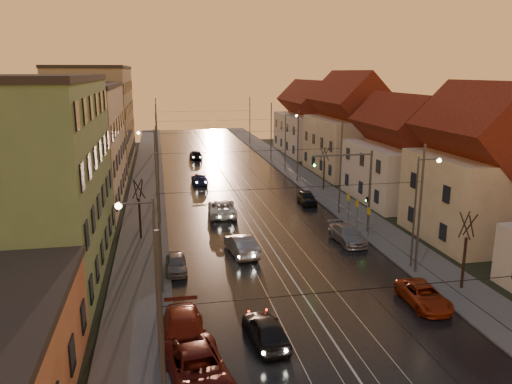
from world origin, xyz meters
TOP-DOWN VIEW (x-y plane):
  - ground at (0.00, 0.00)m, footprint 160.00×160.00m
  - road at (0.00, 40.00)m, footprint 16.00×120.00m
  - sidewalk_left at (-10.00, 40.00)m, footprint 4.00×120.00m
  - sidewalk_right at (10.00, 40.00)m, footprint 4.00×120.00m
  - tram_rail_0 at (-2.20, 40.00)m, footprint 0.06×120.00m
  - tram_rail_1 at (-0.77, 40.00)m, footprint 0.06×120.00m
  - tram_rail_2 at (0.77, 40.00)m, footprint 0.06×120.00m
  - tram_rail_3 at (2.20, 40.00)m, footprint 0.06×120.00m
  - apartment_left_1 at (-17.50, 14.00)m, footprint 10.00×18.00m
  - apartment_left_2 at (-17.50, 34.00)m, footprint 10.00×20.00m
  - apartment_left_3 at (-17.50, 58.00)m, footprint 10.00×24.00m
  - house_right_1 at (17.00, 15.00)m, footprint 8.67×10.20m
  - house_right_2 at (17.00, 28.00)m, footprint 9.18×12.24m
  - house_right_3 at (17.00, 43.00)m, footprint 9.18×14.28m
  - house_right_4 at (17.00, 61.00)m, footprint 9.18×16.32m
  - catenary_pole_l_0 at (-8.60, -6.00)m, footprint 0.16×0.16m
  - catenary_pole_l_1 at (-8.60, 9.00)m, footprint 0.16×0.16m
  - catenary_pole_r_1 at (8.60, 9.00)m, footprint 0.16×0.16m
  - catenary_pole_l_2 at (-8.60, 24.00)m, footprint 0.16×0.16m
  - catenary_pole_r_2 at (8.60, 24.00)m, footprint 0.16×0.16m
  - catenary_pole_l_3 at (-8.60, 39.00)m, footprint 0.16×0.16m
  - catenary_pole_r_3 at (8.60, 39.00)m, footprint 0.16×0.16m
  - catenary_pole_l_4 at (-8.60, 54.00)m, footprint 0.16×0.16m
  - catenary_pole_r_4 at (8.60, 54.00)m, footprint 0.16×0.16m
  - catenary_pole_l_5 at (-8.60, 72.00)m, footprint 0.16×0.16m
  - catenary_pole_r_5 at (8.60, 72.00)m, footprint 0.16×0.16m
  - street_lamp_0 at (-9.10, 2.00)m, footprint 1.75×0.32m
  - street_lamp_1 at (9.10, 10.00)m, footprint 1.75×0.32m
  - street_lamp_2 at (-9.10, 30.00)m, footprint 1.75×0.32m
  - street_lamp_3 at (9.10, 46.00)m, footprint 1.75×0.32m
  - traffic_light_mast at (7.99, 18.00)m, footprint 5.30×0.32m
  - bare_tree_0 at (-10.20, 20.00)m, footprint 1.09×1.09m
  - bare_tree_1 at (10.20, 6.00)m, footprint 1.09×1.09m
  - bare_tree_2 at (10.40, 34.00)m, footprint 1.09×1.09m
  - driving_car_0 at (-3.46, 2.16)m, footprint 2.08×4.38m
  - driving_car_1 at (-2.58, 14.95)m, footprint 2.19×4.79m
  - driving_car_2 at (-2.69, 25.74)m, footprint 2.85×5.66m
  - driving_car_3 at (-3.61, 40.17)m, footprint 1.89×4.52m
  - driving_car_4 at (-2.66, 58.38)m, footprint 1.95×4.40m
  - parked_left_1 at (-7.16, -0.77)m, footprint 3.24×5.79m
  - parked_left_2 at (-7.60, 2.62)m, footprint 2.20×5.35m
  - parked_left_3 at (-7.60, 12.50)m, footprint 1.44×3.58m
  - parked_right_0 at (6.69, 4.47)m, footprint 2.13×4.45m
  - parked_right_1 at (6.36, 16.00)m, footprint 2.17×4.82m
  - parked_right_2 at (6.67, 28.42)m, footprint 1.85×4.07m

SIDE VIEW (x-z plane):
  - ground at x=0.00m, z-range 0.00..0.00m
  - road at x=0.00m, z-range 0.00..0.04m
  - tram_rail_0 at x=-2.20m, z-range 0.04..0.07m
  - tram_rail_1 at x=-0.77m, z-range 0.04..0.07m
  - tram_rail_2 at x=0.77m, z-range 0.04..0.07m
  - tram_rail_3 at x=2.20m, z-range 0.04..0.07m
  - sidewalk_left at x=-10.00m, z-range 0.00..0.15m
  - sidewalk_right at x=10.00m, z-range 0.00..0.15m
  - parked_left_3 at x=-7.60m, z-range 0.00..1.22m
  - parked_right_0 at x=6.69m, z-range 0.00..1.23m
  - driving_car_3 at x=-3.61m, z-range 0.00..1.31m
  - parked_right_2 at x=6.67m, z-range 0.00..1.35m
  - parked_right_1 at x=6.36m, z-range 0.00..1.37m
  - driving_car_0 at x=-3.46m, z-range 0.00..1.45m
  - driving_car_4 at x=-2.66m, z-range 0.00..1.47m
  - driving_car_1 at x=-2.58m, z-range 0.00..1.52m
  - parked_left_1 at x=-7.16m, z-range 0.00..1.53m
  - driving_car_2 at x=-2.69m, z-range 0.00..1.54m
  - parked_left_2 at x=-7.60m, z-range 0.00..1.55m
  - bare_tree_0 at x=-10.20m, z-range -0.07..5.04m
  - bare_tree_1 at x=10.20m, z-range -0.07..5.04m
  - bare_tree_2 at x=10.40m, z-range -0.07..5.04m
  - catenary_pole_l_0 at x=-8.60m, z-range 0.00..9.00m
  - catenary_pole_l_1 at x=-8.60m, z-range 0.00..9.00m
  - catenary_pole_r_1 at x=8.60m, z-range 0.00..9.00m
  - catenary_pole_l_2 at x=-8.60m, z-range 0.00..9.00m
  - catenary_pole_r_2 at x=8.60m, z-range 0.00..9.00m
  - catenary_pole_l_3 at x=-8.60m, z-range 0.00..9.00m
  - catenary_pole_r_3 at x=8.60m, z-range 0.00..9.00m
  - catenary_pole_l_4 at x=-8.60m, z-range 0.00..9.00m
  - catenary_pole_r_4 at x=8.60m, z-range 0.00..9.00m
  - catenary_pole_l_5 at x=-8.60m, z-range 0.00..9.00m
  - catenary_pole_r_5 at x=8.60m, z-range 0.00..9.00m
  - traffic_light_mast at x=7.99m, z-range 1.00..8.20m
  - house_right_2 at x=17.00m, z-range 0.04..9.24m
  - street_lamp_0 at x=-9.10m, z-range 0.89..8.89m
  - street_lamp_1 at x=9.10m, z-range 0.89..8.89m
  - street_lamp_2 at x=-9.10m, z-range 0.89..8.89m
  - street_lamp_3 at x=9.10m, z-range 0.89..8.89m
  - house_right_4 at x=17.00m, z-range 0.05..10.05m
  - house_right_1 at x=17.00m, z-range 0.05..10.85m
  - house_right_3 at x=17.00m, z-range 0.05..11.55m
  - apartment_left_2 at x=-17.50m, z-range 0.00..12.00m
  - apartment_left_1 at x=-17.50m, z-range 0.00..13.00m
  - apartment_left_3 at x=-17.50m, z-range 0.00..14.00m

